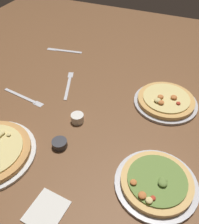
# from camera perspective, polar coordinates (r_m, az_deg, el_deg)

# --- Properties ---
(ground_plane) EXTENTS (2.40, 2.40, 0.03)m
(ground_plane) POSITION_cam_1_polar(r_m,az_deg,el_deg) (1.05, 0.00, -1.40)
(ground_plane) COLOR brown
(pizza_plate_far) EXTENTS (0.28, 0.28, 0.05)m
(pizza_plate_far) POSITION_cam_1_polar(r_m,az_deg,el_deg) (1.13, 15.03, 2.52)
(pizza_plate_far) COLOR #B2B2B7
(pizza_plate_far) RESTS_ON ground_plane
(pizza_plate_side) EXTENTS (0.27, 0.27, 0.05)m
(pizza_plate_side) POSITION_cam_1_polar(r_m,az_deg,el_deg) (0.84, 12.99, -15.57)
(pizza_plate_side) COLOR #B2B2B7
(pizza_plate_side) RESTS_ON ground_plane
(ramekin_sauce) EXTENTS (0.05, 0.05, 0.04)m
(ramekin_sauce) POSITION_cam_1_polar(r_m,az_deg,el_deg) (1.01, -5.12, -1.41)
(ramekin_sauce) COLOR silver
(ramekin_sauce) RESTS_ON ground_plane
(ramekin_butter) EXTENTS (0.06, 0.06, 0.03)m
(ramekin_butter) POSITION_cam_1_polar(r_m,az_deg,el_deg) (0.93, -9.20, -7.23)
(ramekin_butter) COLOR #333338
(ramekin_butter) RESTS_ON ground_plane
(napkin_folded) EXTENTS (0.11, 0.13, 0.01)m
(napkin_folded) POSITION_cam_1_polar(r_m,az_deg,el_deg) (0.81, -12.14, -21.38)
(napkin_folded) COLOR silver
(napkin_folded) RESTS_ON ground_plane
(fork_left) EXTENTS (0.10, 0.21, 0.01)m
(fork_left) POSITION_cam_1_polar(r_m,az_deg,el_deg) (1.22, -7.16, 6.36)
(fork_left) COLOR silver
(fork_left) RESTS_ON ground_plane
(knife_right) EXTENTS (0.21, 0.06, 0.01)m
(knife_right) POSITION_cam_1_polar(r_m,az_deg,el_deg) (1.50, -8.18, 13.87)
(knife_right) COLOR silver
(knife_right) RESTS_ON ground_plane
(fork_spare) EXTENTS (0.23, 0.05, 0.01)m
(fork_spare) POSITION_cam_1_polar(r_m,az_deg,el_deg) (1.18, -17.01, 3.27)
(fork_spare) COLOR silver
(fork_spare) RESTS_ON ground_plane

